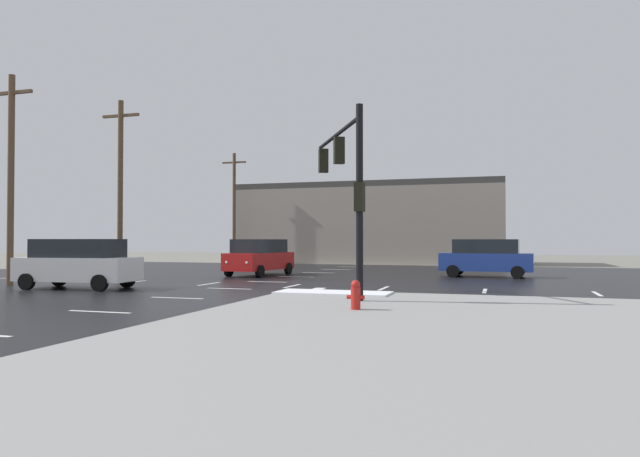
% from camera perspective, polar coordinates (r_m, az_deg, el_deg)
% --- Properties ---
extents(ground_plane, '(120.00, 120.00, 0.00)m').
position_cam_1_polar(ground_plane, '(25.82, -6.95, -5.60)').
color(ground_plane, slate).
extents(road_asphalt, '(44.00, 44.00, 0.02)m').
position_cam_1_polar(road_asphalt, '(25.82, -6.95, -5.58)').
color(road_asphalt, black).
rests_on(road_asphalt, ground_plane).
extents(sidewalk_corner, '(18.00, 18.00, 0.14)m').
position_cam_1_polar(sidewalk_corner, '(11.69, 24.36, -10.60)').
color(sidewalk_corner, gray).
rests_on(sidewalk_corner, ground_plane).
extents(snow_strip_curbside, '(4.00, 1.60, 0.06)m').
position_cam_1_polar(snow_strip_curbside, '(20.33, 1.30, -6.34)').
color(snow_strip_curbside, white).
rests_on(snow_strip_curbside, sidewalk_corner).
extents(lane_markings, '(36.15, 36.15, 0.01)m').
position_cam_1_polar(lane_markings, '(24.08, -5.69, -5.87)').
color(lane_markings, silver).
rests_on(lane_markings, road_asphalt).
extents(traffic_signal_mast, '(3.13, 5.52, 6.08)m').
position_cam_1_polar(traffic_signal_mast, '(19.61, 2.59, 5.37)').
color(traffic_signal_mast, black).
rests_on(traffic_signal_mast, sidewalk_corner).
extents(fire_hydrant, '(0.48, 0.26, 0.79)m').
position_cam_1_polar(fire_hydrant, '(15.69, 3.54, -6.53)').
color(fire_hydrant, red).
rests_on(fire_hydrant, sidewalk_corner).
extents(strip_building_background, '(22.94, 8.00, 6.92)m').
position_cam_1_polar(strip_building_background, '(51.47, 4.94, 0.48)').
color(strip_building_background, gray).
rests_on(strip_building_background, ground_plane).
extents(suv_red, '(2.62, 5.00, 2.03)m').
position_cam_1_polar(suv_red, '(32.71, -5.98, -2.75)').
color(suv_red, '#B21919').
rests_on(suv_red, road_asphalt).
extents(suv_blue, '(4.93, 2.42, 2.03)m').
position_cam_1_polar(suv_blue, '(32.41, 16.07, -2.72)').
color(suv_blue, navy).
rests_on(suv_blue, road_asphalt).
extents(suv_white, '(4.95, 2.48, 2.03)m').
position_cam_1_polar(suv_white, '(25.61, -22.74, -3.11)').
color(suv_white, white).
rests_on(suv_white, road_asphalt).
extents(utility_pole_mid, '(2.20, 0.28, 9.36)m').
position_cam_1_polar(utility_pole_mid, '(29.13, -28.19, 4.68)').
color(utility_pole_mid, brown).
rests_on(utility_pole_mid, ground_plane).
extents(utility_pole_far, '(2.20, 0.28, 9.39)m').
position_cam_1_polar(utility_pole_far, '(32.30, -19.10, 4.07)').
color(utility_pole_far, brown).
rests_on(utility_pole_far, ground_plane).
extents(utility_pole_distant, '(2.20, 0.28, 9.52)m').
position_cam_1_polar(utility_pole_distant, '(50.45, -8.47, 2.24)').
color(utility_pole_distant, brown).
rests_on(utility_pole_distant, ground_plane).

